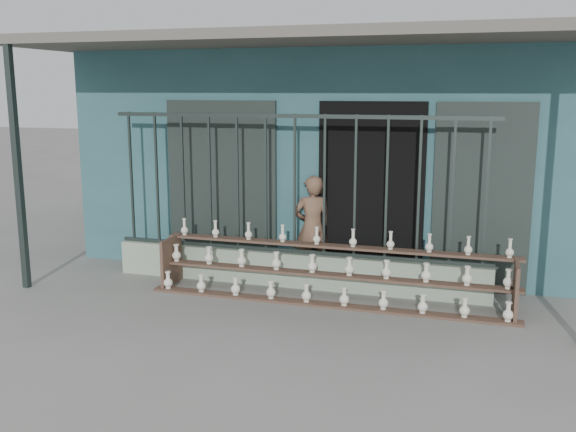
# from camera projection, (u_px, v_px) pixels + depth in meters

# --- Properties ---
(ground) EXTENTS (60.00, 60.00, 0.00)m
(ground) POSITION_uv_depth(u_px,v_px,m) (263.00, 319.00, 7.23)
(ground) COLOR slate
(workshop_building) EXTENTS (7.40, 6.60, 3.21)m
(workshop_building) POSITION_uv_depth(u_px,v_px,m) (343.00, 145.00, 10.89)
(workshop_building) COLOR #2D585F
(workshop_building) RESTS_ON ground
(parapet_wall) EXTENTS (5.00, 0.20, 0.45)m
(parapet_wall) POSITION_uv_depth(u_px,v_px,m) (295.00, 270.00, 8.41)
(parapet_wall) COLOR #98AC93
(parapet_wall) RESTS_ON ground
(security_fence) EXTENTS (5.00, 0.04, 1.80)m
(security_fence) POSITION_uv_depth(u_px,v_px,m) (295.00, 185.00, 8.19)
(security_fence) COLOR #283330
(security_fence) RESTS_ON parapet_wall
(shelf_rack) EXTENTS (4.50, 0.68, 0.85)m
(shelf_rack) POSITION_uv_depth(u_px,v_px,m) (330.00, 272.00, 7.83)
(shelf_rack) COLOR brown
(shelf_rack) RESTS_ON ground
(elderly_woman) EXTENTS (0.61, 0.52, 1.43)m
(elderly_woman) POSITION_uv_depth(u_px,v_px,m) (312.00, 228.00, 8.64)
(elderly_woman) COLOR brown
(elderly_woman) RESTS_ON ground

